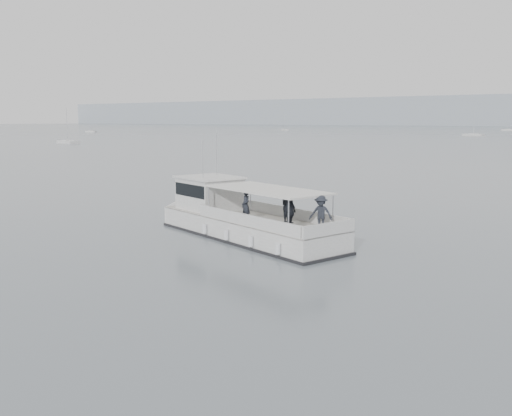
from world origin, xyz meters
The scene contains 2 objects.
ground centered at (0.00, 0.00, 0.00)m, with size 1400.00×1400.00×0.00m, color slate.
tour_boat centered at (2.88, 3.48, 0.90)m, with size 13.10×6.21×5.51m.
Camera 1 is at (21.05, -19.39, 5.96)m, focal length 40.00 mm.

